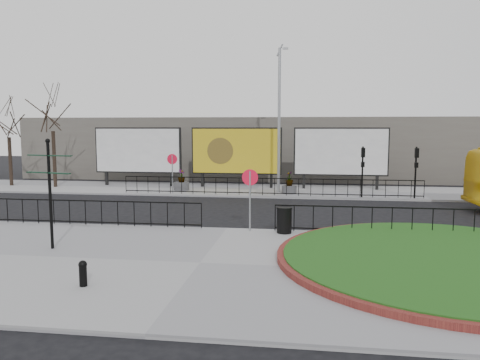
% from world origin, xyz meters
% --- Properties ---
extents(ground, '(90.00, 90.00, 0.00)m').
position_xyz_m(ground, '(0.00, 0.00, 0.00)').
color(ground, black).
rests_on(ground, ground).
extents(pavement_near, '(30.00, 10.00, 0.12)m').
position_xyz_m(pavement_near, '(0.00, -5.00, 0.06)').
color(pavement_near, gray).
rests_on(pavement_near, ground).
extents(pavement_far, '(44.00, 6.00, 0.12)m').
position_xyz_m(pavement_far, '(0.00, 12.00, 0.06)').
color(pavement_far, gray).
rests_on(pavement_far, ground).
extents(brick_edge, '(10.40, 10.40, 0.18)m').
position_xyz_m(brick_edge, '(7.50, -4.00, 0.21)').
color(brick_edge, maroon).
rests_on(brick_edge, pavement_near).
extents(grass_lawn, '(10.00, 10.00, 0.22)m').
position_xyz_m(grass_lawn, '(7.50, -4.00, 0.23)').
color(grass_lawn, '#164713').
rests_on(grass_lawn, pavement_near).
extents(railing_near_left, '(10.00, 0.10, 1.10)m').
position_xyz_m(railing_near_left, '(-6.00, -0.30, 0.67)').
color(railing_near_left, black).
rests_on(railing_near_left, pavement_near).
extents(railing_near_right, '(9.00, 0.10, 1.10)m').
position_xyz_m(railing_near_right, '(6.50, -0.30, 0.67)').
color(railing_near_right, black).
rests_on(railing_near_right, pavement_near).
extents(railing_far, '(18.00, 0.10, 1.10)m').
position_xyz_m(railing_far, '(1.00, 9.30, 0.67)').
color(railing_far, black).
rests_on(railing_far, pavement_far).
extents(speed_sign_far, '(0.64, 0.07, 2.47)m').
position_xyz_m(speed_sign_far, '(-5.00, 9.40, 1.92)').
color(speed_sign_far, gray).
rests_on(speed_sign_far, pavement_far).
extents(speed_sign_near, '(0.64, 0.07, 2.47)m').
position_xyz_m(speed_sign_near, '(1.00, -0.40, 1.92)').
color(speed_sign_near, gray).
rests_on(speed_sign_near, pavement_near).
extents(billboard_left, '(6.20, 0.31, 4.10)m').
position_xyz_m(billboard_left, '(-8.50, 12.97, 2.60)').
color(billboard_left, black).
rests_on(billboard_left, pavement_far).
extents(billboard_mid, '(6.20, 0.31, 4.10)m').
position_xyz_m(billboard_mid, '(-1.50, 12.97, 2.60)').
color(billboard_mid, black).
rests_on(billboard_mid, pavement_far).
extents(billboard_right, '(6.20, 0.31, 4.10)m').
position_xyz_m(billboard_right, '(5.50, 12.97, 2.60)').
color(billboard_right, black).
rests_on(billboard_right, pavement_far).
extents(lamp_post, '(0.74, 0.18, 9.23)m').
position_xyz_m(lamp_post, '(1.51, 11.00, 4.83)').
color(lamp_post, gray).
rests_on(lamp_post, pavement_far).
extents(signal_pole_a, '(0.22, 0.26, 3.00)m').
position_xyz_m(signal_pole_a, '(6.50, 9.34, 2.10)').
color(signal_pole_a, black).
rests_on(signal_pole_a, pavement_far).
extents(signal_pole_b, '(0.22, 0.26, 3.00)m').
position_xyz_m(signal_pole_b, '(9.50, 9.34, 2.10)').
color(signal_pole_b, black).
rests_on(signal_pole_b, pavement_far).
extents(tree_left, '(2.00, 2.00, 7.00)m').
position_xyz_m(tree_left, '(-14.00, 11.50, 3.62)').
color(tree_left, '#2D2119').
rests_on(tree_left, pavement_far).
extents(tree_mid, '(2.00, 2.00, 6.20)m').
position_xyz_m(tree_mid, '(-17.50, 11.80, 3.22)').
color(tree_mid, '#2D2119').
rests_on(tree_mid, pavement_far).
extents(building_backdrop, '(40.00, 10.00, 5.00)m').
position_xyz_m(building_backdrop, '(0.00, 22.00, 2.50)').
color(building_backdrop, '#5B584F').
rests_on(building_backdrop, ground).
extents(fingerpost_sign, '(1.76, 0.61, 3.75)m').
position_xyz_m(fingerpost_sign, '(-5.37, -4.05, 2.38)').
color(fingerpost_sign, black).
rests_on(fingerpost_sign, pavement_near).
extents(bollard, '(0.22, 0.22, 0.69)m').
position_xyz_m(bollard, '(-2.55, -7.49, 0.49)').
color(bollard, black).
rests_on(bollard, pavement_near).
extents(litter_bin, '(0.62, 0.62, 1.03)m').
position_xyz_m(litter_bin, '(2.38, -0.60, 0.64)').
color(litter_bin, black).
rests_on(litter_bin, pavement_near).
extents(planter_a, '(1.01, 1.01, 1.36)m').
position_xyz_m(planter_a, '(-4.86, 11.00, 0.56)').
color(planter_a, '#4C4C4F').
rests_on(planter_a, pavement_far).
extents(planter_c, '(0.93, 0.93, 1.38)m').
position_xyz_m(planter_c, '(2.20, 10.42, 0.60)').
color(planter_c, '#4C4C4F').
rests_on(planter_c, pavement_far).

